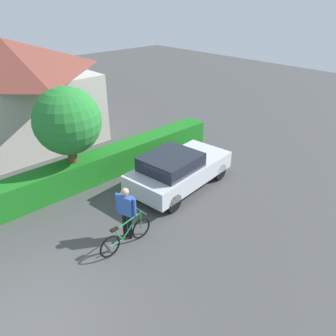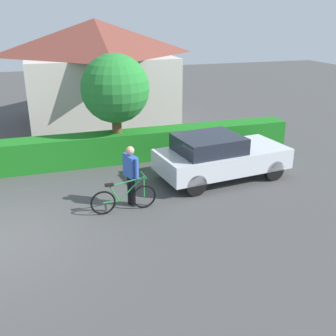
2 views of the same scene
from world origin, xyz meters
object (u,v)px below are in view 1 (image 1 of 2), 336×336
parked_car_near (178,169)px  person_rider (126,209)px  bicycle (126,236)px  tree_kerbside (67,122)px

parked_car_near → person_rider: person_rider is taller
parked_car_near → bicycle: (-3.26, -1.30, -0.37)m
tree_kerbside → parked_car_near: bearing=-44.0°
person_rider → tree_kerbside: (0.34, 3.55, 1.52)m
bicycle → person_rider: size_ratio=1.05×
parked_car_near → tree_kerbside: 4.08m
parked_car_near → person_rider: (-2.99, -1.00, 0.22)m
person_rider → tree_kerbside: size_ratio=0.45×
parked_car_near → tree_kerbside: bearing=136.0°
person_rider → tree_kerbside: 3.88m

